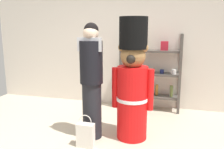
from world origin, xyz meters
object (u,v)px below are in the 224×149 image
teddy_bear_guard (133,83)px  person_shopper (92,79)px  merchandise_shelf (150,71)px  shopping_bag (86,135)px

teddy_bear_guard → person_shopper: 0.62m
merchandise_shelf → teddy_bear_guard: teddy_bear_guard is taller
person_shopper → shopping_bag: person_shopper is taller
teddy_bear_guard → person_shopper: teddy_bear_guard is taller
teddy_bear_guard → shopping_bag: 1.02m
person_shopper → shopping_bag: bearing=-88.0°
merchandise_shelf → shopping_bag: 2.08m
shopping_bag → merchandise_shelf: bearing=69.2°
merchandise_shelf → person_shopper: size_ratio=0.89×
merchandise_shelf → shopping_bag: merchandise_shelf is taller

